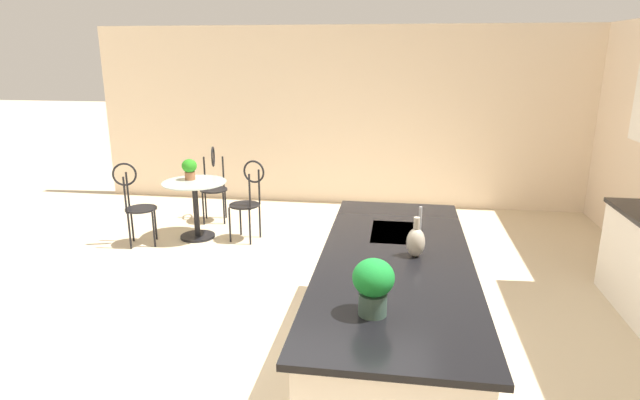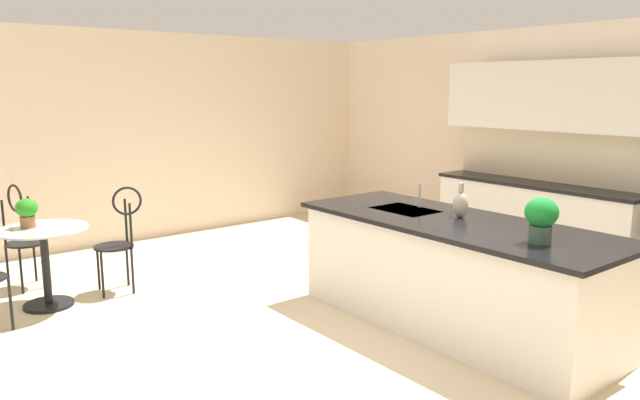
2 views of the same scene
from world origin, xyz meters
TOP-DOWN VIEW (x-y plane):
  - ground_plane at (0.00, 0.00)m, footprint 40.00×40.00m
  - wall_back at (0.00, 3.66)m, footprint 9.00×0.12m
  - wall_left_window at (-4.26, 0.00)m, footprint 0.12×7.80m
  - kitchen_island at (0.30, 0.85)m, footprint 2.80×1.06m
  - back_counter_run at (-0.40, 3.21)m, footprint 2.44×0.64m
  - upper_cabinet_run at (-0.40, 3.18)m, footprint 2.40×0.36m
  - bistro_table at (-2.31, -1.69)m, footprint 0.80×0.80m
  - chair_by_island at (-2.31, -1.00)m, footprint 0.44×0.51m
  - chair_toward_desk at (-3.05, -1.71)m, footprint 0.52×0.46m
  - sink_faucet at (-0.25, 1.03)m, footprint 0.02×0.02m
  - potted_plant_on_table at (-2.41, -1.78)m, footprint 0.19×0.19m
  - potted_plant_counter_far at (1.15, 0.73)m, footprint 0.23×0.23m
  - vase_on_counter at (0.25, 0.98)m, footprint 0.13×0.13m

SIDE VIEW (x-z plane):
  - ground_plane at x=0.00m, z-range 0.00..0.00m
  - bistro_table at x=-2.31m, z-range 0.08..0.82m
  - kitchen_island at x=0.30m, z-range 0.00..0.92m
  - back_counter_run at x=-0.40m, z-range -0.27..1.25m
  - chair_by_island at x=-2.31m, z-range 0.05..1.09m
  - chair_toward_desk at x=-3.05m, z-range 0.05..1.09m
  - potted_plant_on_table at x=-2.41m, z-range 0.76..1.03m
  - sink_faucet at x=-0.25m, z-range 0.92..1.14m
  - vase_on_counter at x=0.25m, z-range 0.89..1.17m
  - potted_plant_counter_far at x=1.15m, z-range 0.94..1.27m
  - wall_back at x=0.00m, z-range 0.00..2.70m
  - wall_left_window at x=-4.26m, z-range 0.00..2.70m
  - upper_cabinet_run at x=-0.40m, z-range 1.52..2.28m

